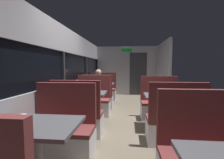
# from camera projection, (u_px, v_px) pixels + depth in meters

# --- Properties ---
(ground_plane) EXTENTS (3.30, 9.20, 0.02)m
(ground_plane) POSITION_uv_depth(u_px,v_px,m) (124.00, 125.00, 3.82)
(ground_plane) COLOR #665B4C
(carriage_window_panel_left) EXTENTS (0.09, 8.48, 2.30)m
(carriage_window_panel_left) POSITION_uv_depth(u_px,v_px,m) (63.00, 77.00, 3.87)
(carriage_window_panel_left) COLOR #B2B2B7
(carriage_window_panel_left) RESTS_ON ground_plane
(carriage_end_bulkhead) EXTENTS (2.90, 0.11, 2.30)m
(carriage_end_bulkhead) POSITION_uv_depth(u_px,v_px,m) (128.00, 71.00, 7.88)
(carriage_end_bulkhead) COLOR #B2B2B7
(carriage_end_bulkhead) RESTS_ON ground_plane
(carriage_aisle_panel_right) EXTENTS (0.08, 2.40, 2.30)m
(carriage_aisle_panel_right) POSITION_uv_depth(u_px,v_px,m) (163.00, 72.00, 6.56)
(carriage_aisle_panel_right) COLOR #B2B2B7
(carriage_aisle_panel_right) RESTS_ON ground_plane
(dining_table_near_window) EXTENTS (0.90, 0.70, 0.74)m
(dining_table_near_window) POSITION_uv_depth(u_px,v_px,m) (37.00, 133.00, 1.78)
(dining_table_near_window) COLOR #9E9EA3
(dining_table_near_window) RESTS_ON ground_plane
(bench_near_window_facing_entry) EXTENTS (0.95, 0.50, 1.10)m
(bench_near_window_facing_entry) POSITION_uv_depth(u_px,v_px,m) (63.00, 134.00, 2.50)
(bench_near_window_facing_entry) COLOR silver
(bench_near_window_facing_entry) RESTS_ON ground_plane
(dining_table_mid_window) EXTENTS (0.90, 0.70, 0.74)m
(dining_table_mid_window) POSITION_uv_depth(u_px,v_px,m) (87.00, 97.00, 3.92)
(dining_table_mid_window) COLOR #9E9EA3
(dining_table_mid_window) RESTS_ON ground_plane
(bench_mid_window_facing_end) EXTENTS (0.95, 0.50, 1.10)m
(bench_mid_window_facing_end) POSITION_uv_depth(u_px,v_px,m) (78.00, 119.00, 3.25)
(bench_mid_window_facing_end) COLOR silver
(bench_mid_window_facing_end) RESTS_ON ground_plane
(bench_mid_window_facing_entry) EXTENTS (0.95, 0.50, 1.10)m
(bench_mid_window_facing_entry) POSITION_uv_depth(u_px,v_px,m) (93.00, 103.00, 4.64)
(bench_mid_window_facing_entry) COLOR silver
(bench_mid_window_facing_entry) RESTS_ON ground_plane
(dining_table_far_window) EXTENTS (0.90, 0.70, 0.74)m
(dining_table_far_window) POSITION_uv_depth(u_px,v_px,m) (101.00, 86.00, 6.07)
(dining_table_far_window) COLOR #9E9EA3
(dining_table_far_window) RESTS_ON ground_plane
(bench_far_window_facing_end) EXTENTS (0.95, 0.50, 1.10)m
(bench_far_window_facing_end) POSITION_uv_depth(u_px,v_px,m) (98.00, 98.00, 5.40)
(bench_far_window_facing_end) COLOR silver
(bench_far_window_facing_end) RESTS_ON ground_plane
(bench_far_window_facing_entry) EXTENTS (0.95, 0.50, 1.10)m
(bench_far_window_facing_entry) POSITION_uv_depth(u_px,v_px,m) (104.00, 91.00, 6.79)
(bench_far_window_facing_entry) COLOR silver
(bench_far_window_facing_entry) RESTS_ON ground_plane
(dining_table_rear_aisle) EXTENTS (0.90, 0.70, 0.74)m
(dining_table_rear_aisle) POSITION_uv_depth(u_px,v_px,m) (166.00, 100.00, 3.55)
(dining_table_rear_aisle) COLOR #9E9EA3
(dining_table_rear_aisle) RESTS_ON ground_plane
(bench_rear_aisle_facing_end) EXTENTS (0.95, 0.50, 1.10)m
(bench_rear_aisle_facing_end) POSITION_uv_depth(u_px,v_px,m) (174.00, 125.00, 2.88)
(bench_rear_aisle_facing_end) COLOR silver
(bench_rear_aisle_facing_end) RESTS_ON ground_plane
(bench_rear_aisle_facing_entry) EXTENTS (0.95, 0.50, 1.10)m
(bench_rear_aisle_facing_entry) POSITION_uv_depth(u_px,v_px,m) (159.00, 106.00, 4.27)
(bench_rear_aisle_facing_entry) COLOR silver
(bench_rear_aisle_facing_entry) RESTS_ON ground_plane
(seated_passenger) EXTENTS (0.47, 0.55, 1.26)m
(seated_passenger) POSITION_uv_depth(u_px,v_px,m) (98.00, 91.00, 5.45)
(seated_passenger) COLOR #26262D
(seated_passenger) RESTS_ON ground_plane
(coffee_cup_primary) EXTENTS (0.07, 0.07, 0.09)m
(coffee_cup_primary) POSITION_uv_depth(u_px,v_px,m) (23.00, 118.00, 1.81)
(coffee_cup_primary) COLOR white
(coffee_cup_primary) RESTS_ON dining_table_near_window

